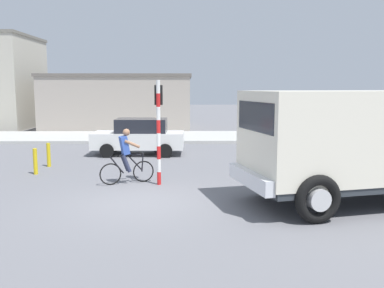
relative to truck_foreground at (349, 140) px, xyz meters
The scene contains 10 objects.
ground_plane 5.52m from the truck_foreground, behind, with size 120.00×120.00×0.00m, color slate.
sidewalk_far 14.95m from the truck_foreground, 110.72° to the left, with size 80.00×5.00×0.16m, color #ADADA8.
truck_foreground is the anchor object (origin of this frame).
cyclist 6.48m from the truck_foreground, 158.99° to the left, with size 1.61×0.77×1.72m.
traffic_light_pole 5.47m from the truck_foreground, 155.97° to the left, with size 0.24×0.43×3.20m.
car_red_near 10.15m from the truck_foreground, 128.09° to the left, with size 4.02×1.92×1.60m.
pedestrian_near_kerb 10.38m from the truck_foreground, 122.35° to the left, with size 0.34×0.22×1.62m.
bollard_near 10.14m from the truck_foreground, 158.22° to the left, with size 0.14×0.14×0.90m, color gold.
bollard_far 10.73m from the truck_foreground, 151.22° to the left, with size 0.14×0.14×0.90m, color gold.
building_mid_block 22.11m from the truck_foreground, 113.71° to the left, with size 10.11×7.79×3.83m.
Camera 1 is at (1.14, -10.66, 3.00)m, focal length 39.29 mm.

